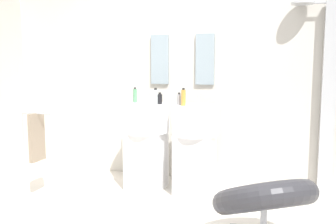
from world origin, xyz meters
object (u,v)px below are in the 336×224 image
(pedestal_sink_right, at_px, (195,145))
(towel_rack, at_px, (35,139))
(shower_column, at_px, (327,94))
(soap_bottle_grey, at_px, (179,99))
(soap_bottle_black, at_px, (160,99))
(soap_bottle_clear, at_px, (156,96))
(soap_bottle_amber, at_px, (183,97))
(lounge_chair, at_px, (264,204))
(soap_bottle_green, at_px, (135,96))
(pedestal_sink_left, at_px, (146,141))

(pedestal_sink_right, height_order, towel_rack, pedestal_sink_right)
(shower_column, bearing_deg, towel_rack, -159.28)
(towel_rack, distance_m, soap_bottle_grey, 1.56)
(shower_column, xyz_separation_m, soap_bottle_black, (-1.74, -0.41, -0.06))
(soap_bottle_clear, height_order, soap_bottle_amber, soap_bottle_amber)
(pedestal_sink_right, bearing_deg, lounge_chair, -53.69)
(pedestal_sink_right, xyz_separation_m, shower_column, (1.33, 0.42, 0.54))
(pedestal_sink_right, xyz_separation_m, lounge_chair, (0.78, -1.07, -0.19))
(soap_bottle_grey, bearing_deg, soap_bottle_green, 169.97)
(pedestal_sink_right, relative_size, soap_bottle_green, 6.08)
(towel_rack, distance_m, soap_bottle_black, 1.38)
(soap_bottle_grey, xyz_separation_m, soap_bottle_black, (-0.23, 0.02, -0.00))
(pedestal_sink_right, distance_m, soap_bottle_green, 0.89)
(soap_bottle_grey, bearing_deg, lounge_chair, -47.66)
(lounge_chair, distance_m, soap_bottle_clear, 1.88)
(pedestal_sink_right, distance_m, shower_column, 1.50)
(shower_column, height_order, towel_rack, shower_column)
(pedestal_sink_left, xyz_separation_m, soap_bottle_grey, (0.38, -0.01, 0.49))
(soap_bottle_clear, xyz_separation_m, soap_bottle_amber, (0.38, -0.20, 0.01))
(shower_column, xyz_separation_m, soap_bottle_grey, (-1.51, -0.44, -0.06))
(shower_column, relative_size, soap_bottle_amber, 10.99)
(pedestal_sink_right, xyz_separation_m, towel_rack, (-1.54, -0.66, 0.09))
(shower_column, distance_m, soap_bottle_black, 1.79)
(shower_column, xyz_separation_m, towel_rack, (-2.88, -1.09, -0.45))
(soap_bottle_amber, height_order, soap_bottle_black, soap_bottle_amber)
(towel_rack, bearing_deg, pedestal_sink_right, 23.33)
(shower_column, bearing_deg, pedestal_sink_left, -167.42)
(pedestal_sink_right, xyz_separation_m, soap_bottle_grey, (-0.18, -0.01, 0.49))
(lounge_chair, xyz_separation_m, soap_bottle_black, (-1.19, 1.08, 0.67))
(pedestal_sink_left, distance_m, soap_bottle_clear, 0.53)
(pedestal_sink_right, height_order, soap_bottle_green, soap_bottle_green)
(soap_bottle_black, bearing_deg, pedestal_sink_right, -1.36)
(pedestal_sink_left, xyz_separation_m, soap_bottle_clear, (0.07, 0.13, 0.51))
(soap_bottle_clear, bearing_deg, soap_bottle_grey, -24.05)
(shower_column, xyz_separation_m, soap_bottle_green, (-2.06, -0.34, -0.04))
(shower_column, bearing_deg, soap_bottle_grey, -163.94)
(soap_bottle_clear, height_order, soap_bottle_green, soap_bottle_green)
(towel_rack, bearing_deg, pedestal_sink_left, 34.15)
(soap_bottle_green, bearing_deg, soap_bottle_amber, -14.20)
(pedestal_sink_right, relative_size, shower_column, 0.52)
(lounge_chair, height_order, soap_bottle_black, soap_bottle_black)
(pedestal_sink_left, distance_m, shower_column, 2.02)
(pedestal_sink_right, relative_size, soap_bottle_grey, 8.00)
(pedestal_sink_left, xyz_separation_m, lounge_chair, (1.34, -1.07, -0.19))
(soap_bottle_amber, bearing_deg, towel_rack, -157.40)
(shower_column, bearing_deg, soap_bottle_green, -170.72)
(lounge_chair, distance_m, soap_bottle_black, 1.74)
(soap_bottle_clear, bearing_deg, soap_bottle_green, -169.29)
(shower_column, distance_m, lounge_chair, 1.75)
(pedestal_sink_right, bearing_deg, soap_bottle_clear, 165.29)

